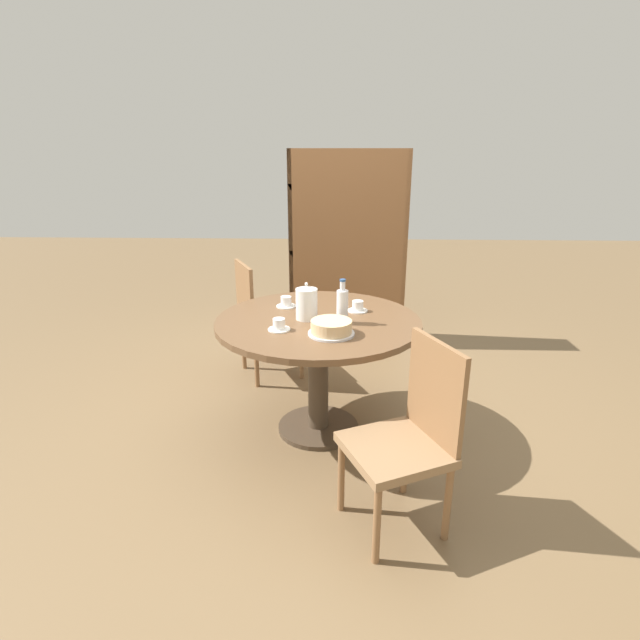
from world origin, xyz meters
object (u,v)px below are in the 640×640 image
chair_a (262,318)px  cake_main (331,328)px  water_bottle (342,306)px  coffee_pot (307,303)px  cup_b (358,307)px  cup_c (286,303)px  chair_b (408,435)px  bookshelf (346,249)px  cup_a (279,325)px

chair_a → cake_main: (0.54, -1.05, 0.31)m
chair_a → water_bottle: bearing=-171.0°
chair_a → coffee_pot: bearing=-179.8°
cup_b → cup_c: 0.46m
chair_a → cup_c: (0.24, -0.56, 0.30)m
chair_a → cup_b: 0.99m
chair_b → coffee_pot: bearing=-172.1°
chair_a → coffee_pot: (0.39, -0.80, 0.37)m
cake_main → cup_c: bearing=120.9°
coffee_pot → cup_b: size_ratio=1.79×
water_bottle → cake_main: size_ratio=1.03×
bookshelf → coffee_pot: bearing=80.9°
bookshelf → coffee_pot: (-0.26, -1.63, -0.00)m
cake_main → cup_b: bearing=68.9°
chair_b → cup_b: (-0.20, 0.96, 0.30)m
water_bottle → coffee_pot: bearing=162.8°
bookshelf → cup_b: 1.47m
chair_a → bookshelf: (0.65, 0.83, 0.38)m
bookshelf → cake_main: bookshelf is taller
coffee_pot → cup_c: (-0.14, 0.24, -0.07)m
cup_c → bookshelf: bearing=73.7°
chair_b → cup_c: chair_b is taller
bookshelf → water_bottle: 1.70m
cup_b → bookshelf: bearing=91.7°
water_bottle → cake_main: 0.21m
chair_b → bookshelf: (-0.24, 2.43, 0.38)m
chair_a → cup_a: size_ratio=7.25×
chair_a → chair_b: bearing=-176.5°
cake_main → cup_b: (0.16, 0.41, -0.01)m
chair_a → chair_b: size_ratio=1.00×
water_bottle → cup_a: size_ratio=2.09×
chair_b → cake_main: (-0.36, 0.55, 0.31)m
chair_a → cup_a: bearing=168.3°
coffee_pot → cup_b: coffee_pot is taller
chair_a → water_bottle: (0.60, -0.87, 0.38)m
cake_main → cup_a: 0.30m
coffee_pot → cup_c: size_ratio=1.79×
chair_b → cake_main: bearing=-171.4°
chair_a → water_bottle: water_bottle is taller
bookshelf → water_bottle: (-0.05, -1.70, 0.00)m
coffee_pot → chair_a: bearing=115.8°
coffee_pot → cup_a: size_ratio=1.79×
cake_main → water_bottle: bearing=72.1°
chair_b → cup_a: (-0.65, 0.61, 0.30)m
cake_main → cup_a: cake_main is taller
cake_main → cup_b: 0.44m
coffee_pot → cup_a: (-0.14, -0.19, -0.07)m
cup_b → chair_a: bearing=137.2°
chair_a → cup_c: size_ratio=7.25×
cup_a → coffee_pot: bearing=53.5°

